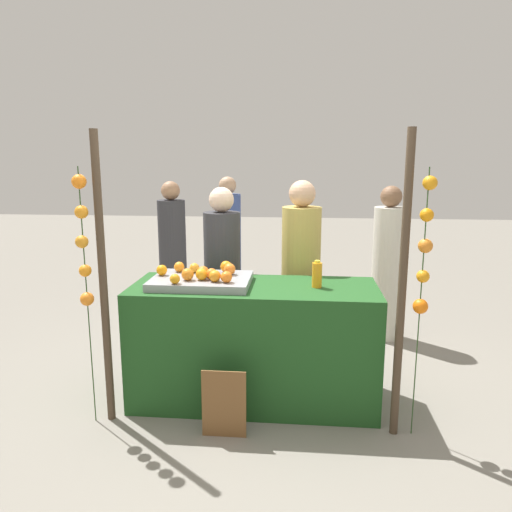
{
  "coord_description": "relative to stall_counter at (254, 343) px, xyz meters",
  "views": [
    {
      "loc": [
        0.35,
        -3.55,
        1.88
      ],
      "look_at": [
        0.0,
        0.15,
        1.13
      ],
      "focal_mm": 34.03,
      "sensor_mm": 36.0,
      "label": 1
    }
  ],
  "objects": [
    {
      "name": "garland_strand_right",
      "position": [
        1.14,
        -0.4,
        0.83
      ],
      "size": [
        0.1,
        0.11,
        1.83
      ],
      "color": "#2D4C23",
      "rests_on": "ground_plane"
    },
    {
      "name": "orange_5",
      "position": [
        -0.19,
        -0.16,
        0.57
      ],
      "size": [
        0.09,
        0.09,
        0.09
      ],
      "primitive_type": "sphere",
      "color": "orange",
      "rests_on": "orange_tray"
    },
    {
      "name": "orange_tray",
      "position": [
        -0.4,
        -0.01,
        0.49
      ],
      "size": [
        0.75,
        0.53,
        0.06
      ],
      "primitive_type": "cube",
      "color": "gray",
      "rests_on": "stall_counter"
    },
    {
      "name": "ground_plane",
      "position": [
        0.0,
        0.0,
        -0.46
      ],
      "size": [
        24.0,
        24.0,
        0.0
      ],
      "primitive_type": "plane",
      "color": "gray"
    },
    {
      "name": "crowd_person_2",
      "position": [
        -1.17,
        2.0,
        0.29
      ],
      "size": [
        0.32,
        0.32,
        1.62
      ],
      "color": "#333338",
      "rests_on": "ground_plane"
    },
    {
      "name": "orange_7",
      "position": [
        -0.48,
        -0.12,
        0.57
      ],
      "size": [
        0.09,
        0.09,
        0.09
      ],
      "primitive_type": "sphere",
      "color": "orange",
      "rests_on": "orange_tray"
    },
    {
      "name": "orange_4",
      "position": [
        -0.2,
        0.09,
        0.57
      ],
      "size": [
        0.09,
        0.09,
        0.09
      ],
      "primitive_type": "sphere",
      "color": "orange",
      "rests_on": "orange_tray"
    },
    {
      "name": "stall_counter",
      "position": [
        0.0,
        0.0,
        0.0
      ],
      "size": [
        1.87,
        0.72,
        0.93
      ],
      "primitive_type": "cube",
      "color": "#1E4C1E",
      "rests_on": "ground_plane"
    },
    {
      "name": "juice_bottle",
      "position": [
        0.47,
        0.0,
        0.56
      ],
      "size": [
        0.08,
        0.08,
        0.21
      ],
      "color": "orange",
      "rests_on": "stall_counter"
    },
    {
      "name": "vendor_left",
      "position": [
        -0.35,
        0.66,
        0.3
      ],
      "size": [
        0.33,
        0.33,
        1.63
      ],
      "color": "#333338",
      "rests_on": "ground_plane"
    },
    {
      "name": "crowd_person_0",
      "position": [
        -0.59,
        2.59,
        0.3
      ],
      "size": [
        0.33,
        0.33,
        1.65
      ],
      "color": "#384C8C",
      "rests_on": "ground_plane"
    },
    {
      "name": "canopy_post_right",
      "position": [
        1.02,
        -0.4,
        0.57
      ],
      "size": [
        0.06,
        0.06,
        2.07
      ],
      "primitive_type": "cylinder",
      "color": "#473828",
      "rests_on": "ground_plane"
    },
    {
      "name": "canopy_post_left",
      "position": [
        -1.02,
        -0.4,
        0.57
      ],
      "size": [
        0.06,
        0.06,
        2.07
      ],
      "primitive_type": "cylinder",
      "color": "#473828",
      "rests_on": "ground_plane"
    },
    {
      "name": "orange_9",
      "position": [
        -0.24,
        0.17,
        0.57
      ],
      "size": [
        0.09,
        0.09,
        0.09
      ],
      "primitive_type": "sphere",
      "color": "orange",
      "rests_on": "orange_tray"
    },
    {
      "name": "orange_8",
      "position": [
        -0.38,
        -0.1,
        0.57
      ],
      "size": [
        0.09,
        0.09,
        0.09
      ],
      "primitive_type": "sphere",
      "color": "orange",
      "rests_on": "orange_tray"
    },
    {
      "name": "orange_2",
      "position": [
        -0.72,
        0.01,
        0.57
      ],
      "size": [
        0.08,
        0.08,
        0.08
      ],
      "primitive_type": "sphere",
      "color": "orange",
      "rests_on": "orange_tray"
    },
    {
      "name": "crowd_person_1",
      "position": [
        1.25,
        1.47,
        0.28
      ],
      "size": [
        0.32,
        0.32,
        1.61
      ],
      "color": "beige",
      "rests_on": "ground_plane"
    },
    {
      "name": "orange_1",
      "position": [
        -0.39,
        -0.01,
        0.57
      ],
      "size": [
        0.09,
        0.09,
        0.09
      ],
      "primitive_type": "sphere",
      "color": "orange",
      "rests_on": "orange_tray"
    },
    {
      "name": "chalkboard_sign",
      "position": [
        -0.15,
        -0.55,
        -0.23
      ],
      "size": [
        0.3,
        0.03,
        0.49
      ],
      "color": "brown",
      "rests_on": "ground_plane"
    },
    {
      "name": "garland_strand_left",
      "position": [
        -1.12,
        -0.45,
        0.86
      ],
      "size": [
        0.1,
        0.1,
        1.83
      ],
      "color": "#2D4C23",
      "rests_on": "ground_plane"
    },
    {
      "name": "orange_11",
      "position": [
        -0.31,
        -0.08,
        0.57
      ],
      "size": [
        0.09,
        0.09,
        0.09
      ],
      "primitive_type": "sphere",
      "color": "orange",
      "rests_on": "orange_tray"
    },
    {
      "name": "orange_10",
      "position": [
        -0.28,
        -0.14,
        0.57
      ],
      "size": [
        0.09,
        0.09,
        0.09
      ],
      "primitive_type": "sphere",
      "color": "orange",
      "rests_on": "orange_tray"
    },
    {
      "name": "orange_6",
      "position": [
        -0.49,
        0.13,
        0.56
      ],
      "size": [
        0.08,
        0.08,
        0.08
      ],
      "primitive_type": "sphere",
      "color": "orange",
      "rests_on": "orange_tray"
    },
    {
      "name": "orange_3",
      "position": [
        -0.55,
        -0.23,
        0.56
      ],
      "size": [
        0.07,
        0.07,
        0.07
      ],
      "primitive_type": "sphere",
      "color": "orange",
      "rests_on": "orange_tray"
    },
    {
      "name": "orange_0",
      "position": [
        -0.61,
        0.14,
        0.57
      ],
      "size": [
        0.08,
        0.08,
        0.08
      ],
      "primitive_type": "sphere",
      "color": "orange",
      "rests_on": "orange_tray"
    },
    {
      "name": "vendor_right",
      "position": [
        0.35,
        0.63,
        0.33
      ],
      "size": [
        0.34,
        0.34,
        1.7
      ],
      "color": "tan",
      "rests_on": "ground_plane"
    }
  ]
}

